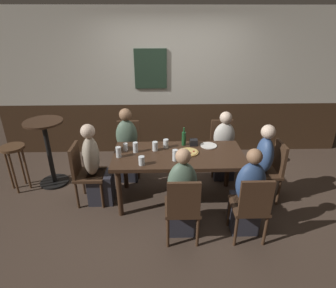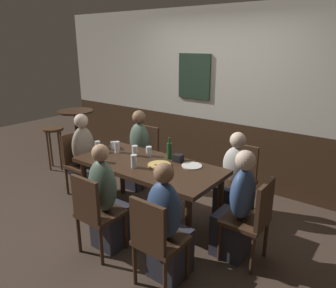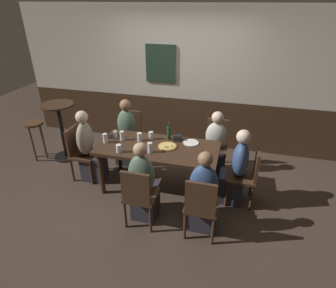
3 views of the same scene
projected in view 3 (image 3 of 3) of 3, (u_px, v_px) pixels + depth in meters
name	position (u px, v px, depth m)	size (l,w,h in m)	color
ground_plane	(159.00, 188.00, 4.40)	(12.00, 12.00, 0.00)	#423328
wall_back	(182.00, 80.00, 5.21)	(6.40, 0.13, 2.60)	#3D2819
dining_table	(158.00, 152.00, 4.10)	(1.77, 0.82, 0.74)	#382316
chair_head_west	(81.00, 150.00, 4.46)	(0.40, 0.40, 0.88)	#422B1C
chair_right_far	(216.00, 142.00, 4.71)	(0.40, 0.40, 0.88)	#422B1C
chair_left_far	(130.00, 132.00, 5.06)	(0.40, 0.40, 0.88)	#422B1C
chair_right_near	(201.00, 205.00, 3.29)	(0.40, 0.40, 0.88)	#422B1C
chair_mid_near	(139.00, 194.00, 3.46)	(0.40, 0.40, 0.88)	#422B1C
chair_head_east	(247.00, 173.00, 3.88)	(0.40, 0.40, 0.88)	#422B1C
person_head_west	(90.00, 151.00, 4.43)	(0.37, 0.34, 1.18)	#2D2D38
person_right_far	(215.00, 149.00, 4.58)	(0.34, 0.37, 1.09)	#2D2D38
person_left_far	(127.00, 137.00, 4.92)	(0.34, 0.37, 1.16)	#2D2D38
person_right_near	(203.00, 197.00, 3.44)	(0.34, 0.37, 1.15)	#2D2D38
person_mid_near	(144.00, 187.00, 3.61)	(0.34, 0.37, 1.16)	#2D2D38
person_head_east	(235.00, 172.00, 3.92)	(0.37, 0.34, 1.15)	#2D2D38
pizza	(167.00, 146.00, 4.05)	(0.27, 0.27, 0.03)	tan
pint_glass_pale	(115.00, 135.00, 4.31)	(0.06, 0.06, 0.10)	silver
pint_glass_amber	(140.00, 137.00, 4.20)	(0.07, 0.07, 0.13)	silver
tumbler_short	(122.00, 136.00, 4.22)	(0.07, 0.07, 0.14)	silver
pint_glass_stout	(119.00, 149.00, 3.89)	(0.08, 0.08, 0.12)	silver
beer_glass_half	(105.00, 139.00, 4.15)	(0.07, 0.07, 0.14)	silver
tumbler_water	(150.00, 148.00, 3.88)	(0.07, 0.07, 0.15)	silver
highball_clear	(151.00, 136.00, 4.25)	(0.07, 0.07, 0.12)	silver
beer_bottle_green	(169.00, 133.00, 4.23)	(0.06, 0.06, 0.27)	#194723
plate_white_large	(191.00, 143.00, 4.16)	(0.23, 0.23, 0.01)	white
condiment_caddy	(177.00, 138.00, 4.22)	(0.11, 0.09, 0.09)	black
side_bar_table	(61.00, 127.00, 4.98)	(0.56, 0.56, 1.05)	black
bar_stool	(35.00, 130.00, 4.97)	(0.34, 0.34, 0.72)	#513521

